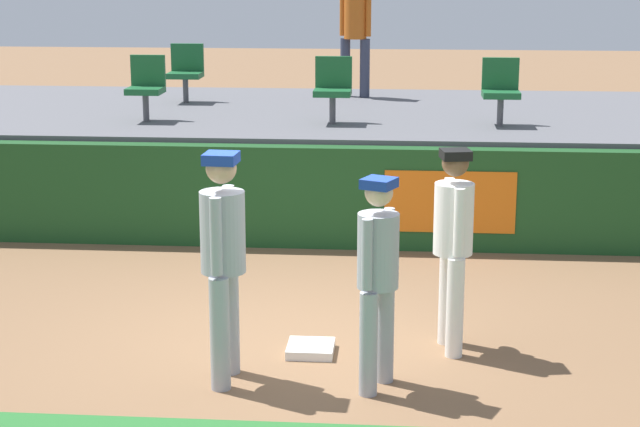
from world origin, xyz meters
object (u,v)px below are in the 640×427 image
(seat_front_right, at_px, (501,88))
(player_fielder_home, at_px, (453,236))
(first_base, at_px, (311,349))
(player_runner_visitor, at_px, (223,251))
(spectator_hooded, at_px, (355,28))
(seat_front_center, at_px, (333,86))
(seat_back_left, at_px, (186,70))
(player_coach_visitor, at_px, (378,269))
(seat_front_left, at_px, (146,84))

(seat_front_right, bearing_deg, player_fielder_home, -99.34)
(first_base, xyz_separation_m, player_fielder_home, (1.21, 0.20, 0.98))
(player_runner_visitor, height_order, spectator_hooded, spectator_hooded)
(seat_front_center, height_order, seat_back_left, same)
(player_runner_visitor, relative_size, spectator_hooded, 1.05)
(seat_front_right, height_order, spectator_hooded, spectator_hooded)
(first_base, height_order, spectator_hooded, spectator_hooded)
(player_fielder_home, xyz_separation_m, seat_back_left, (-3.63, 6.45, 0.70))
(first_base, distance_m, seat_front_center, 5.14)
(seat_back_left, bearing_deg, seat_front_right, -22.28)
(player_runner_visitor, height_order, seat_front_right, seat_front_right)
(player_coach_visitor, relative_size, seat_front_right, 2.03)
(player_coach_visitor, distance_m, seat_back_left, 7.98)
(player_runner_visitor, height_order, player_coach_visitor, player_runner_visitor)
(player_runner_visitor, xyz_separation_m, seat_front_right, (2.60, 5.50, 0.64))
(first_base, xyz_separation_m, spectator_hooded, (0.01, 7.43, 2.24))
(seat_front_center, distance_m, spectator_hooded, 2.64)
(seat_front_center, bearing_deg, player_fielder_home, -73.77)
(seat_front_left, height_order, spectator_hooded, spectator_hooded)
(player_fielder_home, distance_m, seat_front_right, 4.77)
(player_fielder_home, relative_size, seat_front_left, 2.11)
(player_coach_visitor, height_order, seat_back_left, seat_back_left)
(player_fielder_home, height_order, seat_front_left, seat_front_left)
(seat_front_left, distance_m, spectator_hooded, 3.69)
(seat_back_left, height_order, spectator_hooded, spectator_hooded)
(seat_front_left, bearing_deg, first_base, -62.11)
(first_base, distance_m, spectator_hooded, 7.76)
(seat_front_center, height_order, spectator_hooded, spectator_hooded)
(player_fielder_home, distance_m, player_runner_visitor, 2.03)
(player_coach_visitor, distance_m, seat_front_right, 5.77)
(seat_front_left, bearing_deg, seat_front_right, 0.00)
(player_fielder_home, bearing_deg, first_base, -90.43)
(first_base, distance_m, player_runner_visitor, 1.38)
(player_runner_visitor, distance_m, seat_front_left, 5.87)
(player_runner_visitor, bearing_deg, seat_back_left, -162.45)
(spectator_hooded, bearing_deg, seat_front_right, 145.70)
(player_runner_visitor, bearing_deg, first_base, 139.69)
(first_base, bearing_deg, seat_front_left, 117.89)
(player_runner_visitor, height_order, seat_front_center, seat_front_center)
(player_fielder_home, bearing_deg, spectator_hooded, 179.50)
(spectator_hooded, bearing_deg, first_base, 108.34)
(seat_front_center, bearing_deg, seat_front_right, -0.00)
(first_base, height_order, player_runner_visitor, player_runner_visitor)
(seat_back_left, xyz_separation_m, seat_front_right, (4.39, -1.80, -0.00))
(seat_front_center, xyz_separation_m, seat_front_right, (2.12, -0.00, -0.00))
(seat_front_left, bearing_deg, player_fielder_home, -50.94)
(first_base, distance_m, player_fielder_home, 1.57)
(player_coach_visitor, distance_m, seat_front_center, 5.65)
(seat_back_left, xyz_separation_m, seat_front_left, (-0.15, -1.80, -0.00))
(player_runner_visitor, xyz_separation_m, seat_front_center, (0.48, 5.51, 0.64))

